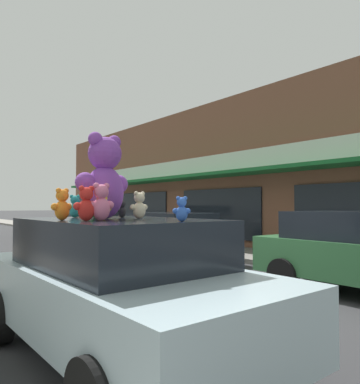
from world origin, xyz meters
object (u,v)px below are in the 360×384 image
(teddy_bear_cream, at_px, (139,206))
(teddy_bear_pink, at_px, (101,202))
(teddy_bear_teal, at_px, (75,207))
(parked_car_far_center, at_px, (170,234))
(teddy_bear_green, at_px, (96,207))
(teddy_bear_blue, at_px, (182,209))
(teddy_bear_red, at_px, (86,204))
(teddy_bear_orange, at_px, (62,205))
(teddy_bear_yellow, at_px, (102,207))
(teddy_bear_black, at_px, (122,209))
(parked_car_far_right, at_px, (90,224))
(teddy_bear_giant, at_px, (104,178))
(plush_art_car, at_px, (118,284))

(teddy_bear_cream, height_order, teddy_bear_pink, teddy_bear_pink)
(teddy_bear_teal, distance_m, parked_car_far_center, 7.34)
(teddy_bear_green, bearing_deg, teddy_bear_teal, -48.93)
(teddy_bear_cream, xyz_separation_m, teddy_bear_blue, (-0.08, -0.89, -0.04))
(teddy_bear_pink, xyz_separation_m, teddy_bear_red, (-0.15, 0.04, -0.02))
(teddy_bear_red, bearing_deg, teddy_bear_cream, -163.32)
(teddy_bear_orange, xyz_separation_m, teddy_bear_yellow, (0.37, -0.17, -0.02))
(teddy_bear_green, xyz_separation_m, teddy_bear_black, (0.36, -0.01, -0.03))
(teddy_bear_cream, xyz_separation_m, parked_car_far_center, (4.88, 5.90, -0.91))
(teddy_bear_orange, xyz_separation_m, parked_car_far_center, (5.74, 5.76, -0.91))
(teddy_bear_green, bearing_deg, teddy_bear_yellow, 95.74)
(teddy_bear_blue, bearing_deg, teddy_bear_yellow, -34.23)
(teddy_bear_black, bearing_deg, parked_car_far_center, -154.27)
(teddy_bear_pink, xyz_separation_m, teddy_bear_black, (0.65, 0.73, -0.08))
(teddy_bear_blue, xyz_separation_m, parked_car_far_right, (4.96, 12.74, -0.80))
(teddy_bear_giant, height_order, parked_car_far_center, teddy_bear_giant)
(teddy_bear_orange, height_order, teddy_bear_red, teddy_bear_red)
(teddy_bear_green, distance_m, teddy_bear_black, 0.36)
(teddy_bear_giant, xyz_separation_m, teddy_bear_yellow, (-0.16, -0.27, -0.34))
(teddy_bear_orange, relative_size, parked_car_far_center, 0.08)
(teddy_bear_blue, relative_size, parked_car_far_right, 0.05)
(teddy_bear_pink, xyz_separation_m, parked_car_far_right, (5.48, 12.07, -0.86))
(parked_car_far_center, distance_m, parked_car_far_right, 5.95)
(parked_car_far_center, bearing_deg, teddy_bear_orange, -134.89)
(teddy_bear_pink, relative_size, teddy_bear_yellow, 1.32)
(teddy_bear_blue, bearing_deg, teddy_bear_black, -65.35)
(plush_art_car, bearing_deg, teddy_bear_pink, -140.42)
(teddy_bear_green, height_order, parked_car_far_center, teddy_bear_green)
(teddy_bear_yellow, bearing_deg, teddy_bear_pink, 76.11)
(teddy_bear_teal, bearing_deg, parked_car_far_right, -87.76)
(parked_car_far_right, bearing_deg, plush_art_car, -113.46)
(teddy_bear_teal, bearing_deg, teddy_bear_black, 168.58)
(plush_art_car, height_order, teddy_bear_teal, teddy_bear_teal)
(parked_car_far_center, bearing_deg, parked_car_far_right, 90.00)
(plush_art_car, relative_size, teddy_bear_orange, 12.55)
(teddy_bear_pink, xyz_separation_m, parked_car_far_center, (5.48, 6.13, -0.94))
(teddy_bear_black, relative_size, parked_car_far_center, 0.05)
(teddy_bear_giant, height_order, teddy_bear_cream, teddy_bear_giant)
(teddy_bear_giant, distance_m, parked_car_far_right, 12.78)
(teddy_bear_green, height_order, teddy_bear_pink, teddy_bear_pink)
(teddy_bear_blue, bearing_deg, teddy_bear_green, -50.73)
(parked_car_far_center, bearing_deg, teddy_bear_red, -132.70)
(teddy_bear_cream, bearing_deg, teddy_bear_pink, 19.88)
(teddy_bear_black, bearing_deg, parked_car_far_right, -135.53)
(teddy_bear_giant, distance_m, teddy_bear_red, 0.67)
(teddy_bear_teal, bearing_deg, teddy_bear_pink, 108.40)
(teddy_bear_orange, relative_size, teddy_bear_yellow, 1.15)
(parked_car_far_right, bearing_deg, teddy_bear_teal, -115.75)
(teddy_bear_blue, bearing_deg, plush_art_car, -51.23)
(parked_car_far_right, bearing_deg, teddy_bear_green, -114.55)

